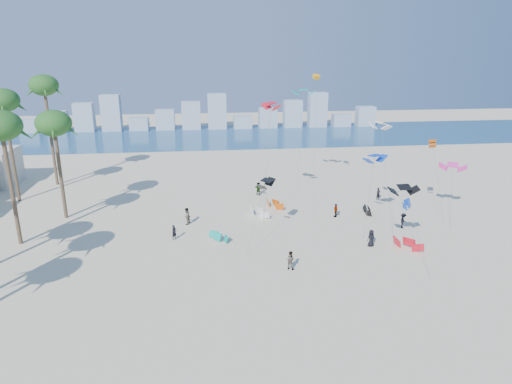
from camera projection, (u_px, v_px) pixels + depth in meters
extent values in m
plane|color=beige|center=(241.00, 321.00, 32.14)|extent=(220.00, 220.00, 0.00)
plane|color=navy|center=(213.00, 136.00, 100.27)|extent=(220.00, 220.00, 0.00)
imported|color=black|center=(174.00, 232.00, 45.64)|extent=(0.66, 0.67, 1.56)
imported|color=gray|center=(290.00, 260.00, 39.50)|extent=(1.03, 0.96, 1.68)
imported|color=black|center=(371.00, 238.00, 44.06)|extent=(0.96, 0.76, 1.71)
imported|color=gray|center=(336.00, 210.00, 51.86)|extent=(0.47, 0.96, 1.58)
imported|color=black|center=(403.00, 221.00, 48.56)|extent=(1.14, 1.25, 1.69)
imported|color=gray|center=(258.00, 189.00, 59.68)|extent=(1.38, 1.59, 1.73)
imported|color=black|center=(378.00, 194.00, 57.72)|extent=(0.68, 0.56, 1.61)
imported|color=gray|center=(187.00, 216.00, 49.60)|extent=(1.09, 1.16, 1.88)
cylinder|color=#595959|center=(257.00, 217.00, 43.28)|extent=(2.53, 4.23, 6.16)
cylinder|color=#595959|center=(387.00, 181.00, 46.29)|extent=(0.76, 3.93, 11.23)
cylinder|color=#595959|center=(369.00, 197.00, 46.16)|extent=(1.75, 2.85, 8.07)
cylinder|color=#595959|center=(267.00, 163.00, 50.57)|extent=(1.45, 5.06, 12.66)
cylinder|color=#595959|center=(315.00, 142.00, 54.26)|extent=(1.29, 6.02, 15.57)
cylinder|color=#595959|center=(451.00, 196.00, 49.58)|extent=(1.85, 4.20, 6.09)
cylinder|color=#595959|center=(300.00, 141.00, 60.19)|extent=(1.01, 2.03, 13.44)
cylinder|color=#595959|center=(438.00, 182.00, 49.98)|extent=(1.49, 2.08, 8.90)
cylinder|color=#595959|center=(417.00, 232.00, 39.06)|extent=(0.96, 4.65, 6.78)
cylinder|color=brown|center=(11.00, 187.00, 43.16)|extent=(0.40, 0.40, 11.79)
ellipsoid|color=#21571E|center=(1.00, 126.00, 41.38)|extent=(3.80, 3.80, 2.85)
cylinder|color=brown|center=(60.00, 172.00, 50.20)|extent=(0.40, 0.40, 10.89)
ellipsoid|color=#21571E|center=(54.00, 123.00, 48.55)|extent=(3.80, 3.80, 2.85)
cylinder|color=brown|center=(12.00, 152.00, 55.69)|extent=(0.40, 0.40, 12.68)
ellipsoid|color=#21571E|center=(3.00, 100.00, 53.77)|extent=(3.80, 3.80, 2.85)
cylinder|color=brown|center=(51.00, 136.00, 62.43)|extent=(0.40, 0.40, 13.90)
ellipsoid|color=#21571E|center=(44.00, 85.00, 60.33)|extent=(3.80, 3.80, 2.85)
cube|color=#9EADBF|center=(30.00, 126.00, 104.54)|extent=(4.40, 3.00, 3.00)
cube|color=#9EADBF|center=(57.00, 121.00, 104.96)|extent=(4.40, 3.00, 4.80)
cube|color=#9EADBF|center=(84.00, 117.00, 105.39)|extent=(4.40, 3.00, 6.60)
cube|color=#9EADBF|center=(111.00, 113.00, 105.82)|extent=(4.40, 3.00, 8.40)
cube|color=#9EADBF|center=(139.00, 124.00, 107.34)|extent=(4.40, 3.00, 3.00)
cube|color=#9EADBF|center=(165.00, 120.00, 107.77)|extent=(4.40, 3.00, 4.80)
cube|color=#9EADBF|center=(191.00, 115.00, 108.19)|extent=(4.40, 3.00, 6.60)
cube|color=#9EADBF|center=(217.00, 111.00, 108.62)|extent=(4.40, 3.00, 8.40)
cube|color=#9EADBF|center=(243.00, 122.00, 110.14)|extent=(4.40, 3.00, 3.00)
cube|color=#9EADBF|center=(268.00, 118.00, 110.57)|extent=(4.40, 3.00, 4.80)
cube|color=#9EADBF|center=(293.00, 114.00, 111.00)|extent=(4.40, 3.00, 6.60)
cube|color=#9EADBF|center=(317.00, 110.00, 111.43)|extent=(4.40, 3.00, 8.40)
cube|color=#9EADBF|center=(341.00, 120.00, 112.94)|extent=(4.40, 3.00, 3.00)
cube|color=#9EADBF|center=(365.00, 116.00, 113.37)|extent=(4.40, 3.00, 4.80)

